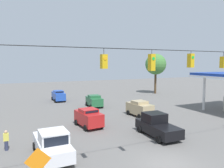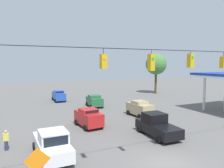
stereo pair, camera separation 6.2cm
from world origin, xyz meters
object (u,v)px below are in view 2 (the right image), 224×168
(overhead_signal_span, at_px, (171,86))
(pedestrian, at_px, (6,140))
(sedan_blue_withflow_deep, at_px, (59,96))
(traffic_cone_nearest, at_px, (53,168))
(tree_horizon_left, at_px, (156,64))
(sedan_red_withflow_mid, at_px, (89,117))
(sedan_green_oncoming_deep, at_px, (94,101))
(traffic_cone_second, at_px, (46,154))
(work_zone_sign, at_px, (37,165))
(pickup_truck_black_crossing_near, at_px, (157,126))
(pickup_truck_white_parked_shoulder, at_px, (52,144))
(traffic_cone_third, at_px, (44,144))
(traffic_cone_fourth, at_px, (40,136))
(sedan_tan_oncoming_far, at_px, (140,108))

(overhead_signal_span, relative_size, pedestrian, 14.28)
(sedan_blue_withflow_deep, distance_m, traffic_cone_nearest, 26.95)
(tree_horizon_left, bearing_deg, sedan_blue_withflow_deep, 1.45)
(sedan_red_withflow_mid, height_order, sedan_green_oncoming_deep, sedan_red_withflow_mid)
(traffic_cone_second, bearing_deg, work_zone_sign, 77.64)
(pickup_truck_black_crossing_near, bearing_deg, tree_horizon_left, -126.07)
(pickup_truck_white_parked_shoulder, distance_m, traffic_cone_third, 2.01)
(traffic_cone_nearest, bearing_deg, overhead_signal_span, 162.68)
(overhead_signal_span, xyz_separation_m, work_zone_sign, (8.49, 0.43, -3.41))
(traffic_cone_third, distance_m, traffic_cone_fourth, 2.27)
(sedan_green_oncoming_deep, xyz_separation_m, work_zone_sign, (10.88, 21.29, 1.02))
(sedan_red_withflow_mid, height_order, traffic_cone_second, sedan_red_withflow_mid)
(sedan_tan_oncoming_far, distance_m, work_zone_sign, 19.22)
(sedan_red_withflow_mid, relative_size, tree_horizon_left, 0.44)
(traffic_cone_nearest, relative_size, traffic_cone_second, 1.00)
(sedan_blue_withflow_deep, xyz_separation_m, traffic_cone_fourth, (5.70, 19.72, -0.63))
(pickup_truck_black_crossing_near, distance_m, traffic_cone_fourth, 10.90)
(overhead_signal_span, relative_size, traffic_cone_second, 31.60)
(sedan_red_withflow_mid, height_order, sedan_blue_withflow_deep, sedan_red_withflow_mid)
(sedan_blue_withflow_deep, relative_size, traffic_cone_third, 5.80)
(overhead_signal_span, height_order, tree_horizon_left, tree_horizon_left)
(work_zone_sign, bearing_deg, sedan_green_oncoming_deep, -117.08)
(pickup_truck_black_crossing_near, relative_size, pedestrian, 3.12)
(pickup_truck_white_parked_shoulder, distance_m, traffic_cone_fourth, 4.22)
(traffic_cone_third, relative_size, traffic_cone_fourth, 1.00)
(pedestrian, distance_m, tree_horizon_left, 37.68)
(sedan_blue_withflow_deep, bearing_deg, tree_horizon_left, -178.55)
(work_zone_sign, height_order, tree_horizon_left, tree_horizon_left)
(traffic_cone_third, height_order, traffic_cone_fourth, same)
(sedan_red_withflow_mid, bearing_deg, overhead_signal_span, 100.38)
(sedan_green_oncoming_deep, xyz_separation_m, traffic_cone_nearest, (9.71, 18.58, -0.60))
(pickup_truck_black_crossing_near, relative_size, sedan_blue_withflow_deep, 1.19)
(pickup_truck_white_parked_shoulder, relative_size, sedan_blue_withflow_deep, 1.27)
(tree_horizon_left, bearing_deg, sedan_red_withflow_mid, 39.35)
(work_zone_sign, bearing_deg, sedan_tan_oncoming_far, -137.21)
(work_zone_sign, relative_size, tree_horizon_left, 0.32)
(traffic_cone_fourth, bearing_deg, sedan_green_oncoming_deep, -129.13)
(overhead_signal_span, bearing_deg, traffic_cone_nearest, -17.32)
(tree_horizon_left, bearing_deg, pedestrian, 35.48)
(sedan_tan_oncoming_far, xyz_separation_m, sedan_blue_withflow_deep, (7.24, -16.00, -0.05))
(overhead_signal_span, bearing_deg, tree_horizon_left, -124.83)
(pickup_truck_black_crossing_near, bearing_deg, work_zone_sign, 26.83)
(sedan_blue_withflow_deep, bearing_deg, sedan_tan_oncoming_far, 114.35)
(sedan_red_withflow_mid, xyz_separation_m, traffic_cone_second, (5.39, 6.24, -0.67))
(sedan_blue_withflow_deep, xyz_separation_m, traffic_cone_third, (5.64, 21.99, -0.63))
(sedan_green_oncoming_deep, height_order, work_zone_sign, work_zone_sign)
(work_zone_sign, bearing_deg, sedan_red_withflow_mid, -119.85)
(sedan_blue_withflow_deep, relative_size, tree_horizon_left, 0.48)
(traffic_cone_nearest, relative_size, traffic_cone_third, 1.00)
(pickup_truck_black_crossing_near, relative_size, traffic_cone_third, 6.91)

